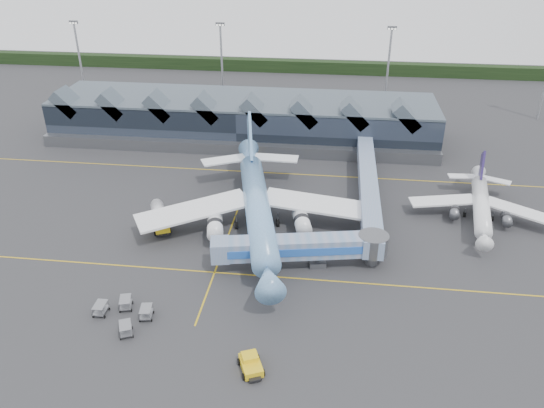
# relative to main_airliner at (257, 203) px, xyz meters

# --- Properties ---
(ground) EXTENTS (260.00, 260.00, 0.00)m
(ground) POSITION_rel_main_airliner_xyz_m (-4.39, -6.26, -4.51)
(ground) COLOR #2C2C2E
(ground) RESTS_ON ground
(taxi_stripes) EXTENTS (120.00, 60.00, 0.01)m
(taxi_stripes) POSITION_rel_main_airliner_xyz_m (-4.39, 3.74, -4.50)
(taxi_stripes) COLOR gold
(taxi_stripes) RESTS_ON ground
(tree_line_far) EXTENTS (260.00, 4.00, 4.00)m
(tree_line_far) POSITION_rel_main_airliner_xyz_m (-4.39, 103.74, -2.51)
(tree_line_far) COLOR black
(tree_line_far) RESTS_ON ground
(terminal) EXTENTS (90.00, 22.25, 12.52)m
(terminal) POSITION_rel_main_airliner_xyz_m (-9.45, 41.10, 0.37)
(terminal) COLOR black
(terminal) RESTS_ON ground
(light_masts) EXTENTS (132.40, 42.56, 22.45)m
(light_masts) POSITION_rel_main_airliner_xyz_m (16.61, 56.54, 7.98)
(light_masts) COLOR #92949A
(light_masts) RESTS_ON ground
(main_airliner) EXTENTS (40.52, 47.35, 15.33)m
(main_airliner) POSITION_rel_main_airliner_xyz_m (0.00, 0.00, 0.00)
(main_airliner) COLOR #5F8AC1
(main_airliner) RESTS_ON ground
(regional_jet) EXTENTS (24.42, 26.95, 9.27)m
(regional_jet) POSITION_rel_main_airliner_xyz_m (38.62, 7.59, -1.57)
(regional_jet) COLOR white
(regional_jet) RESTS_ON ground
(jet_bridge) EXTENTS (26.64, 8.64, 5.23)m
(jet_bridge) POSITION_rel_main_airliner_xyz_m (9.66, -10.84, -1.09)
(jet_bridge) COLOR #6987AF
(jet_bridge) RESTS_ON ground
(fuel_truck) EXTENTS (5.79, 9.24, 3.19)m
(fuel_truck) POSITION_rel_main_airliner_xyz_m (-16.74, -1.73, -2.72)
(fuel_truck) COLOR black
(fuel_truck) RESTS_ON ground
(pushback_tug) EXTENTS (3.67, 4.52, 1.82)m
(pushback_tug) POSITION_rel_main_airliner_xyz_m (4.10, -32.78, -3.69)
(pushback_tug) COLOR yellow
(pushback_tug) RESTS_ON ground
(baggage_carts) EXTENTS (8.00, 7.62, 1.61)m
(baggage_carts) POSITION_rel_main_airliner_xyz_m (-13.98, -25.82, -3.60)
(baggage_carts) COLOR gray
(baggage_carts) RESTS_ON ground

